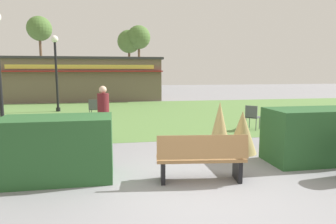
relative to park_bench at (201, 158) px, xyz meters
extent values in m
plane|color=gray|center=(-0.19, -0.51, -0.48)|extent=(80.00, 80.00, 0.00)
cube|color=#5B8442|center=(-0.19, 9.42, -0.48)|extent=(36.00, 12.00, 0.01)
cube|color=#9E7547|center=(0.01, 0.07, -0.03)|extent=(1.75, 0.68, 0.06)
cube|color=#9E7547|center=(-0.02, -0.15, 0.25)|extent=(1.70, 0.33, 0.44)
cube|color=black|center=(-0.72, 0.16, -0.26)|extent=(0.13, 0.45, 0.45)
cube|color=black|center=(0.73, -0.02, -0.26)|extent=(0.13, 0.45, 0.45)
cube|color=#9E7547|center=(-0.80, 0.17, 0.09)|extent=(0.11, 0.44, 0.06)
cube|color=#9E7547|center=(0.81, -0.03, 0.09)|extent=(0.11, 0.44, 0.06)
cube|color=#28562B|center=(-2.73, 0.67, 0.14)|extent=(2.12, 1.10, 1.24)
cube|color=#28562B|center=(3.00, 0.80, 0.15)|extent=(2.23, 1.10, 1.26)
cone|color=tan|center=(1.63, 1.79, 0.07)|extent=(0.76, 0.76, 1.11)
cone|color=tan|center=(0.91, 1.52, 0.21)|extent=(0.66, 0.66, 1.39)
cylinder|color=black|center=(-5.15, 4.86, -0.38)|extent=(0.22, 0.22, 0.20)
cylinder|color=black|center=(-5.15, 4.86, 1.32)|extent=(0.12, 0.12, 3.60)
cylinder|color=black|center=(-4.58, 11.10, -0.38)|extent=(0.22, 0.22, 0.20)
cylinder|color=black|center=(-4.58, 11.10, 1.32)|extent=(0.12, 0.12, 3.60)
sphere|color=white|center=(-4.58, 11.10, 3.28)|extent=(0.36, 0.36, 0.36)
cube|color=#6B5B4C|center=(-3.71, 17.62, 0.99)|extent=(10.76, 4.09, 2.94)
cube|color=#333338|center=(-3.71, 17.62, 2.54)|extent=(11.06, 4.39, 0.16)
cube|color=maroon|center=(-3.71, 15.40, 1.63)|extent=(10.86, 0.36, 0.08)
cube|color=#D8CC4C|center=(-3.71, 15.56, 1.93)|extent=(9.68, 0.04, 0.28)
cube|color=#4C5156|center=(3.36, 4.72, -0.03)|extent=(0.62, 0.62, 0.04)
cube|color=#4C5156|center=(3.22, 4.58, 0.19)|extent=(0.34, 0.34, 0.44)
cylinder|color=#4C5156|center=(3.63, 4.72, -0.26)|extent=(0.03, 0.03, 0.45)
cylinder|color=#4C5156|center=(3.36, 4.99, -0.26)|extent=(0.03, 0.03, 0.45)
cylinder|color=#4C5156|center=(3.36, 4.45, -0.26)|extent=(0.03, 0.03, 0.45)
cylinder|color=#4C5156|center=(3.09, 4.73, -0.26)|extent=(0.03, 0.03, 0.45)
cube|color=#4C5156|center=(-2.49, 8.16, -0.03)|extent=(0.50, 0.50, 0.04)
cube|color=#4C5156|center=(-2.52, 7.96, 0.19)|extent=(0.44, 0.10, 0.44)
cylinder|color=#4C5156|center=(-2.28, 8.32, -0.26)|extent=(0.03, 0.03, 0.45)
cylinder|color=#4C5156|center=(-2.65, 8.37, -0.26)|extent=(0.03, 0.03, 0.45)
cylinder|color=#4C5156|center=(-2.33, 7.94, -0.26)|extent=(0.03, 0.03, 0.45)
cylinder|color=#4C5156|center=(-2.71, 8.00, -0.26)|extent=(0.03, 0.03, 0.45)
cylinder|color=#23232D|center=(-1.94, 3.63, -0.06)|extent=(0.28, 0.28, 0.85)
cylinder|color=maroon|center=(-1.94, 3.63, 0.68)|extent=(0.34, 0.34, 0.62)
sphere|color=beige|center=(-1.94, 3.63, 1.10)|extent=(0.22, 0.22, 0.22)
cube|color=silver|center=(-4.44, 24.23, 0.07)|extent=(4.28, 1.99, 0.60)
cube|color=black|center=(-4.59, 24.22, 0.50)|extent=(2.38, 1.69, 0.44)
cylinder|color=black|center=(-3.19, 25.21, -0.16)|extent=(0.65, 0.25, 0.64)
cylinder|color=black|center=(-3.10, 23.37, -0.16)|extent=(0.65, 0.25, 0.64)
cylinder|color=black|center=(-5.79, 25.09, -0.16)|extent=(0.65, 0.25, 0.64)
cylinder|color=black|center=(-5.70, 23.25, -0.16)|extent=(0.65, 0.25, 0.64)
cylinder|color=brown|center=(0.23, 31.98, 1.82)|extent=(0.28, 0.28, 4.60)
sphere|color=#4C7233|center=(0.23, 31.98, 5.22)|extent=(2.80, 2.80, 2.80)
cylinder|color=brown|center=(1.38, 31.31, 2.05)|extent=(0.28, 0.28, 5.06)
sphere|color=#4C7233|center=(1.38, 31.31, 5.68)|extent=(2.80, 2.80, 2.80)
cylinder|color=brown|center=(-10.00, 31.90, 2.46)|extent=(0.28, 0.28, 5.88)
sphere|color=#4C7233|center=(-10.00, 31.90, 6.50)|extent=(2.80, 2.80, 2.80)
camera|label=1|loc=(-1.59, -5.29, 1.64)|focal=31.76mm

